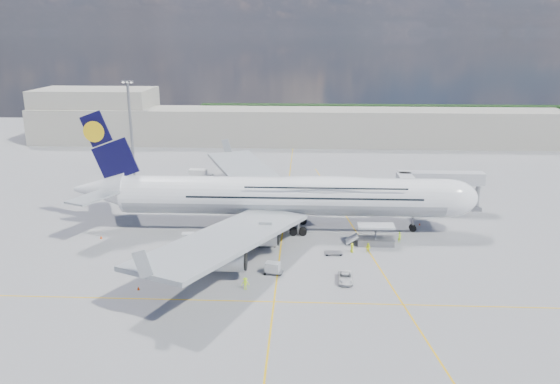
{
  "coord_description": "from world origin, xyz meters",
  "views": [
    {
      "loc": [
        4.17,
        -89.86,
        36.68
      ],
      "look_at": [
        -0.48,
        8.0,
        8.1
      ],
      "focal_mm": 35.0,
      "sensor_mm": 36.0,
      "label": 1
    }
  ],
  "objects_px": {
    "catering_truck_inner": "(254,186)",
    "dolly_row_c": "(267,244)",
    "airliner": "(284,195)",
    "crew_van": "(352,248)",
    "cone_nose": "(420,224)",
    "cone_tail": "(101,237)",
    "crew_loader": "(368,248)",
    "crew_wing": "(181,249)",
    "dolly_row_a": "(177,262)",
    "jet_bridge": "(428,182)",
    "cargo_loader": "(374,238)",
    "cone_wing_right_outer": "(138,288)",
    "dolly_nose_far": "(334,253)",
    "crew_nose": "(400,237)",
    "cone_wing_left_inner": "(261,198)",
    "dolly_row_b": "(185,245)",
    "dolly_back": "(188,238)",
    "service_van": "(345,278)",
    "catering_truck_outer": "(200,177)",
    "crew_tug": "(245,284)",
    "light_mast": "(131,130)",
    "cone_wing_right_inner": "(228,250)",
    "baggage_tug": "(211,253)",
    "cone_wing_left_outer": "(198,194)"
  },
  "relations": [
    {
      "from": "airliner",
      "to": "cone_wing_right_outer",
      "type": "bearing_deg",
      "value": -127.18
    },
    {
      "from": "dolly_row_b",
      "to": "cone_nose",
      "type": "xyz_separation_m",
      "value": [
        44.16,
        13.58,
        -0.13
      ]
    },
    {
      "from": "crew_loader",
      "to": "baggage_tug",
      "type": "bearing_deg",
      "value": -149.28
    },
    {
      "from": "crew_tug",
      "to": "cargo_loader",
      "type": "bearing_deg",
      "value": 35.34
    },
    {
      "from": "cone_tail",
      "to": "dolly_row_a",
      "type": "bearing_deg",
      "value": -36.25
    },
    {
      "from": "cone_nose",
      "to": "dolly_row_b",
      "type": "bearing_deg",
      "value": -162.9
    },
    {
      "from": "crew_wing",
      "to": "cone_tail",
      "type": "xyz_separation_m",
      "value": [
        -16.59,
        6.73,
        -0.65
      ]
    },
    {
      "from": "dolly_row_a",
      "to": "crew_nose",
      "type": "height_order",
      "value": "dolly_row_a"
    },
    {
      "from": "dolly_nose_far",
      "to": "baggage_tug",
      "type": "bearing_deg",
      "value": -176.66
    },
    {
      "from": "dolly_row_a",
      "to": "cone_nose",
      "type": "distance_m",
      "value": 49.03
    },
    {
      "from": "jet_bridge",
      "to": "crew_wing",
      "type": "relative_size",
      "value": 9.96
    },
    {
      "from": "dolly_row_b",
      "to": "crew_loader",
      "type": "bearing_deg",
      "value": 18.68
    },
    {
      "from": "cone_wing_left_outer",
      "to": "airliner",
      "type": "bearing_deg",
      "value": -46.68
    },
    {
      "from": "airliner",
      "to": "crew_tug",
      "type": "height_order",
      "value": "airliner"
    },
    {
      "from": "light_mast",
      "to": "catering_truck_inner",
      "type": "height_order",
      "value": "light_mast"
    },
    {
      "from": "airliner",
      "to": "crew_van",
      "type": "bearing_deg",
      "value": -42.56
    },
    {
      "from": "light_mast",
      "to": "catering_truck_outer",
      "type": "relative_size",
      "value": 4.2
    },
    {
      "from": "crew_loader",
      "to": "cone_tail",
      "type": "xyz_separation_m",
      "value": [
        -48.86,
        4.51,
        -0.6
      ]
    },
    {
      "from": "crew_tug",
      "to": "light_mast",
      "type": "bearing_deg",
      "value": 113.31
    },
    {
      "from": "crew_loader",
      "to": "crew_van",
      "type": "height_order",
      "value": "crew_loader"
    },
    {
      "from": "cargo_loader",
      "to": "dolly_row_b",
      "type": "relative_size",
      "value": 2.41
    },
    {
      "from": "catering_truck_inner",
      "to": "dolly_row_c",
      "type": "bearing_deg",
      "value": -74.7
    },
    {
      "from": "crew_van",
      "to": "crew_tug",
      "type": "xyz_separation_m",
      "value": [
        -16.95,
        -15.13,
        0.11
      ]
    },
    {
      "from": "airliner",
      "to": "crew_tug",
      "type": "distance_m",
      "value": 27.41
    },
    {
      "from": "cargo_loader",
      "to": "baggage_tug",
      "type": "height_order",
      "value": "cargo_loader"
    },
    {
      "from": "dolly_row_c",
      "to": "cone_wing_right_inner",
      "type": "bearing_deg",
      "value": -163.62
    },
    {
      "from": "cargo_loader",
      "to": "airliner",
      "type": "bearing_deg",
      "value": 156.77
    },
    {
      "from": "dolly_nose_far",
      "to": "crew_loader",
      "type": "distance_m",
      "value": 6.13
    },
    {
      "from": "crew_nose",
      "to": "cone_tail",
      "type": "bearing_deg",
      "value": 139.41
    },
    {
      "from": "crew_nose",
      "to": "cone_wing_left_inner",
      "type": "xyz_separation_m",
      "value": [
        -27.55,
        25.56,
        -0.73
      ]
    },
    {
      "from": "catering_truck_inner",
      "to": "airliner",
      "type": "bearing_deg",
      "value": -65.29
    },
    {
      "from": "dolly_row_a",
      "to": "crew_loader",
      "type": "bearing_deg",
      "value": 36.17
    },
    {
      "from": "jet_bridge",
      "to": "cargo_loader",
      "type": "distance_m",
      "value": 22.93
    },
    {
      "from": "dolly_back",
      "to": "service_van",
      "type": "distance_m",
      "value": 31.25
    },
    {
      "from": "dolly_row_b",
      "to": "crew_nose",
      "type": "xyz_separation_m",
      "value": [
        38.63,
        4.2,
        0.62
      ]
    },
    {
      "from": "cone_nose",
      "to": "cone_tail",
      "type": "xyz_separation_m",
      "value": [
        -60.63,
        -10.26,
        0.06
      ]
    },
    {
      "from": "light_mast",
      "to": "crew_tug",
      "type": "bearing_deg",
      "value": -59.93
    },
    {
      "from": "cone_nose",
      "to": "cone_wing_right_outer",
      "type": "bearing_deg",
      "value": -147.08
    },
    {
      "from": "cone_nose",
      "to": "cone_wing_right_outer",
      "type": "distance_m",
      "value": 56.52
    },
    {
      "from": "cargo_loader",
      "to": "cone_wing_right_outer",
      "type": "bearing_deg",
      "value": -151.62
    },
    {
      "from": "catering_truck_inner",
      "to": "cone_wing_right_outer",
      "type": "distance_m",
      "value": 52.51
    },
    {
      "from": "jet_bridge",
      "to": "catering_truck_inner",
      "type": "bearing_deg",
      "value": 161.19
    },
    {
      "from": "crew_tug",
      "to": "crew_loader",
      "type": "bearing_deg",
      "value": 30.56
    },
    {
      "from": "catering_truck_outer",
      "to": "crew_van",
      "type": "bearing_deg",
      "value": -50.44
    },
    {
      "from": "dolly_row_a",
      "to": "crew_nose",
      "type": "relative_size",
      "value": 1.85
    },
    {
      "from": "dolly_row_b",
      "to": "cone_wing_left_inner",
      "type": "xyz_separation_m",
      "value": [
        11.08,
        29.76,
        -0.11
      ]
    },
    {
      "from": "crew_tug",
      "to": "airliner",
      "type": "bearing_deg",
      "value": 73.04
    },
    {
      "from": "crew_loader",
      "to": "cone_wing_left_inner",
      "type": "relative_size",
      "value": 3.43
    },
    {
      "from": "crew_nose",
      "to": "cone_wing_left_inner",
      "type": "relative_size",
      "value": 3.78
    },
    {
      "from": "dolly_row_a",
      "to": "dolly_nose_far",
      "type": "height_order",
      "value": "dolly_row_a"
    }
  ]
}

